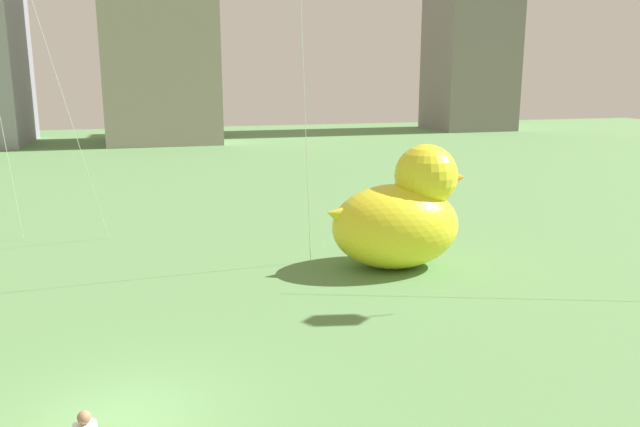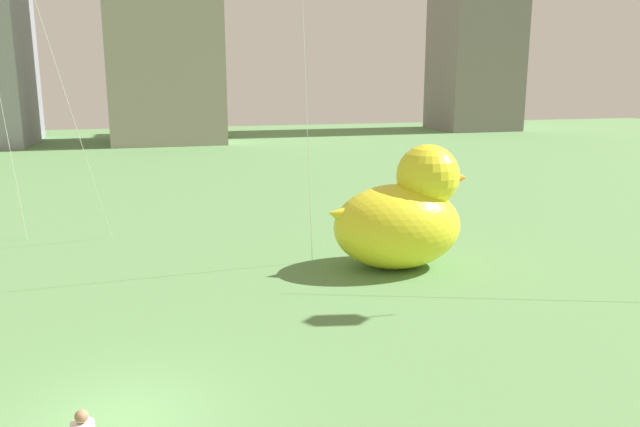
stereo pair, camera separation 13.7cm
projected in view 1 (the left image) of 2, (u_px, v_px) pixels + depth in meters
name	position (u px, v px, depth m)	size (l,w,h in m)	color
ground_plane	(119.00, 423.00, 13.03)	(140.00, 140.00, 0.00)	#5D8C51
giant_inflatable_duck	(401.00, 216.00, 23.02)	(5.39, 3.46, 4.47)	yellow
city_skyline	(110.00, 0.00, 63.38)	(81.98, 15.65, 37.90)	gray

